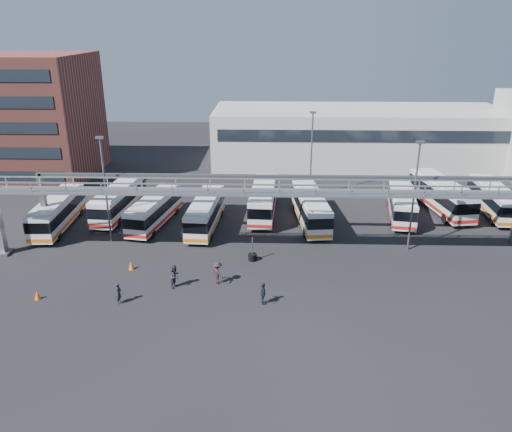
{
  "coord_description": "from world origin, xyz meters",
  "views": [
    {
      "loc": [
        -0.76,
        -35.36,
        19.58
      ],
      "look_at": [
        -2.02,
        6.0,
        3.56
      ],
      "focal_mm": 35.0,
      "sensor_mm": 36.0,
      "label": 1
    }
  ],
  "objects_px": {
    "pedestrian_d": "(263,294)",
    "bus_1": "(119,199)",
    "light_pole_back": "(312,150)",
    "bus_4": "(263,199)",
    "light_pole_mid": "(414,191)",
    "light_pole_left": "(105,185)",
    "pedestrian_c": "(218,273)",
    "bus_5": "(311,207)",
    "bus_0": "(58,211)",
    "bus_8": "(441,194)",
    "pedestrian_b": "(175,276)",
    "bus_2": "(155,209)",
    "bus_7": "(402,202)",
    "bus_9": "(494,198)",
    "cone_right": "(131,265)",
    "tire_stack": "(252,256)",
    "bus_3": "(205,212)",
    "pedestrian_a": "(119,293)",
    "cone_left": "(37,295)"
  },
  "relations": [
    {
      "from": "cone_left",
      "to": "bus_4",
      "type": "bearing_deg",
      "value": 47.48
    },
    {
      "from": "bus_3",
      "to": "cone_left",
      "type": "height_order",
      "value": "bus_3"
    },
    {
      "from": "bus_3",
      "to": "cone_right",
      "type": "bearing_deg",
      "value": -115.04
    },
    {
      "from": "bus_1",
      "to": "pedestrian_d",
      "type": "bearing_deg",
      "value": -43.76
    },
    {
      "from": "bus_0",
      "to": "pedestrian_b",
      "type": "relative_size",
      "value": 5.6
    },
    {
      "from": "light_pole_back",
      "to": "pedestrian_a",
      "type": "xyz_separation_m",
      "value": [
        -15.98,
        -25.2,
        -4.88
      ]
    },
    {
      "from": "light_pole_left",
      "to": "cone_right",
      "type": "relative_size",
      "value": 13.47
    },
    {
      "from": "bus_3",
      "to": "bus_8",
      "type": "relative_size",
      "value": 0.88
    },
    {
      "from": "bus_7",
      "to": "bus_4",
      "type": "bearing_deg",
      "value": -171.84
    },
    {
      "from": "light_pole_left",
      "to": "cone_right",
      "type": "xyz_separation_m",
      "value": [
        3.47,
        -5.72,
        -5.35
      ]
    },
    {
      "from": "bus_4",
      "to": "bus_9",
      "type": "relative_size",
      "value": 1.04
    },
    {
      "from": "bus_7",
      "to": "pedestrian_d",
      "type": "height_order",
      "value": "bus_7"
    },
    {
      "from": "bus_2",
      "to": "pedestrian_c",
      "type": "relative_size",
      "value": 5.53
    },
    {
      "from": "light_pole_left",
      "to": "light_pole_back",
      "type": "height_order",
      "value": "same"
    },
    {
      "from": "bus_8",
      "to": "pedestrian_b",
      "type": "height_order",
      "value": "bus_8"
    },
    {
      "from": "bus_1",
      "to": "bus_5",
      "type": "relative_size",
      "value": 1.0
    },
    {
      "from": "bus_2",
      "to": "cone_left",
      "type": "relative_size",
      "value": 14.77
    },
    {
      "from": "cone_left",
      "to": "pedestrian_c",
      "type": "bearing_deg",
      "value": 12.1
    },
    {
      "from": "bus_4",
      "to": "bus_1",
      "type": "bearing_deg",
      "value": -174.89
    },
    {
      "from": "light_pole_back",
      "to": "bus_5",
      "type": "relative_size",
      "value": 0.93
    },
    {
      "from": "bus_9",
      "to": "cone_right",
      "type": "height_order",
      "value": "bus_9"
    },
    {
      "from": "bus_8",
      "to": "bus_7",
      "type": "bearing_deg",
      "value": -164.21
    },
    {
      "from": "light_pole_mid",
      "to": "bus_4",
      "type": "xyz_separation_m",
      "value": [
        -13.51,
        8.59,
        -3.91
      ]
    },
    {
      "from": "bus_5",
      "to": "pedestrian_c",
      "type": "height_order",
      "value": "bus_5"
    },
    {
      "from": "bus_2",
      "to": "pedestrian_b",
      "type": "xyz_separation_m",
      "value": [
        4.46,
        -13.06,
        -0.75
      ]
    },
    {
      "from": "light_pole_left",
      "to": "pedestrian_a",
      "type": "xyz_separation_m",
      "value": [
        4.02,
        -11.2,
        -4.88
      ]
    },
    {
      "from": "light_pole_left",
      "to": "pedestrian_b",
      "type": "xyz_separation_m",
      "value": [
        7.79,
        -8.62,
        -4.78
      ]
    },
    {
      "from": "pedestrian_d",
      "to": "bus_1",
      "type": "bearing_deg",
      "value": 33.66
    },
    {
      "from": "bus_5",
      "to": "pedestrian_b",
      "type": "relative_size",
      "value": 5.77
    },
    {
      "from": "light_pole_mid",
      "to": "bus_5",
      "type": "bearing_deg",
      "value": 144.38
    },
    {
      "from": "pedestrian_a",
      "to": "pedestrian_b",
      "type": "height_order",
      "value": "pedestrian_b"
    },
    {
      "from": "light_pole_back",
      "to": "bus_0",
      "type": "distance_m",
      "value": 28.7
    },
    {
      "from": "pedestrian_a",
      "to": "cone_left",
      "type": "height_order",
      "value": "pedestrian_a"
    },
    {
      "from": "bus_0",
      "to": "pedestrian_c",
      "type": "xyz_separation_m",
      "value": [
        17.43,
        -11.23,
        -0.83
      ]
    },
    {
      "from": "light_pole_back",
      "to": "bus_4",
      "type": "relative_size",
      "value": 0.93
    },
    {
      "from": "bus_0",
      "to": "tire_stack",
      "type": "relative_size",
      "value": 4.86
    },
    {
      "from": "light_pole_left",
      "to": "bus_5",
      "type": "height_order",
      "value": "light_pole_left"
    },
    {
      "from": "bus_5",
      "to": "bus_9",
      "type": "relative_size",
      "value": 1.04
    },
    {
      "from": "bus_8",
      "to": "tire_stack",
      "type": "distance_m",
      "value": 24.38
    },
    {
      "from": "light_pole_left",
      "to": "pedestrian_c",
      "type": "height_order",
      "value": "light_pole_left"
    },
    {
      "from": "light_pole_back",
      "to": "pedestrian_d",
      "type": "xyz_separation_m",
      "value": [
        -5.23,
        -25.0,
        -4.85
      ]
    },
    {
      "from": "pedestrian_a",
      "to": "pedestrian_d",
      "type": "height_order",
      "value": "pedestrian_d"
    },
    {
      "from": "bus_8",
      "to": "pedestrian_d",
      "type": "xyz_separation_m",
      "value": [
        -19.39,
        -20.52,
        -1.05
      ]
    },
    {
      "from": "bus_0",
      "to": "bus_8",
      "type": "bearing_deg",
      "value": 6.05
    },
    {
      "from": "light_pole_left",
      "to": "tire_stack",
      "type": "height_order",
      "value": "light_pole_left"
    },
    {
      "from": "pedestrian_a",
      "to": "light_pole_left",
      "type": "bearing_deg",
      "value": 21.18
    },
    {
      "from": "pedestrian_c",
      "to": "pedestrian_d",
      "type": "height_order",
      "value": "pedestrian_c"
    },
    {
      "from": "bus_9",
      "to": "pedestrian_c",
      "type": "height_order",
      "value": "bus_9"
    },
    {
      "from": "bus_0",
      "to": "pedestrian_d",
      "type": "height_order",
      "value": "bus_0"
    },
    {
      "from": "bus_0",
      "to": "light_pole_left",
      "type": "bearing_deg",
      "value": -30.26
    }
  ]
}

